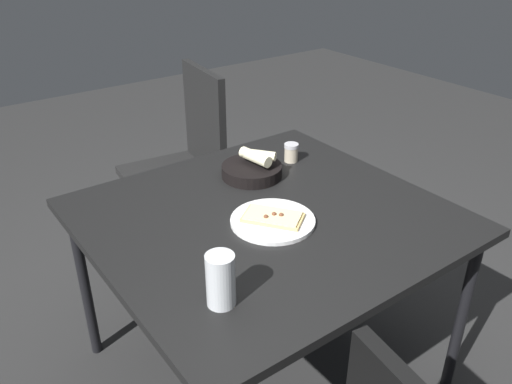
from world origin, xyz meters
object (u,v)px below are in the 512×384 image
Objects in this scene: beer_glass at (221,283)px; chair_far at (186,155)px; dining_table at (267,227)px; pizza_plate at (273,220)px; pepper_shaker at (291,153)px; bread_basket at (252,169)px.

chair_far is at bearing -115.08° from beer_glass.
pizza_plate is at bearing 71.06° from dining_table.
pepper_shaker is 0.08× the size of chair_far.
pepper_shaker is at bearing -140.23° from dining_table.
pizza_plate is at bearing 65.42° from bread_basket.
dining_table is at bearing -141.64° from beer_glass.
beer_glass is 0.16× the size of chair_far.
pepper_shaker is (-0.36, -0.34, 0.02)m from pizza_plate.
chair_far is (-0.58, -1.23, -0.24)m from beer_glass.
dining_table is 0.30m from bread_basket.
chair_far reaches higher than beer_glass.
beer_glass is (0.50, 0.56, 0.03)m from bread_basket.
pizza_plate is at bearing -146.06° from beer_glass.
beer_glass reaches higher than bread_basket.
dining_table is 1.19× the size of chair_far.
bread_basket is 3.07× the size of pepper_shaker.
pepper_shaker is at bearing -140.97° from beer_glass.
pizza_plate is 0.49m from pepper_shaker.
chair_far is at bearing -102.62° from pizza_plate.
chair_far reaches higher than pepper_shaker.
dining_table is at bearing 64.24° from bread_basket.
bread_basket reaches higher than pizza_plate.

